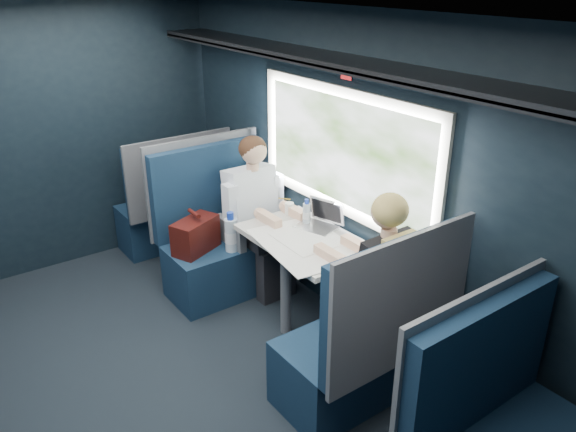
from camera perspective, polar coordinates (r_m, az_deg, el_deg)
ground at (r=4.00m, az=-10.92°, el=-15.78°), size 2.80×4.20×0.01m
room_shell at (r=3.28m, az=-12.56°, el=4.77°), size 3.00×4.40×2.40m
table at (r=4.07m, az=1.51°, el=-3.24°), size 0.62×1.00×0.74m
seat_bay_near at (r=4.73m, az=-6.85°, el=-2.53°), size 1.04×0.62×1.26m
seat_bay_far at (r=3.54m, az=7.88°, el=-12.90°), size 1.04×0.62×1.26m
seat_row_front at (r=5.50m, az=-11.47°, el=0.90°), size 1.04×0.51×1.16m
man at (r=4.60m, az=-3.09°, el=0.83°), size 0.53×0.56×1.32m
woman at (r=3.61m, az=9.24°, el=-6.16°), size 0.53×0.56×1.32m
papers at (r=3.94m, az=1.76°, el=-2.87°), size 0.67×0.88×0.01m
laptop at (r=4.20m, az=3.39°, el=-0.34°), size 0.30×0.34×0.21m
bottle_small at (r=4.23m, az=1.90°, el=0.31°), size 0.06×0.06×0.20m
cup at (r=4.41m, az=0.14°, el=0.79°), size 0.07×0.07×0.09m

